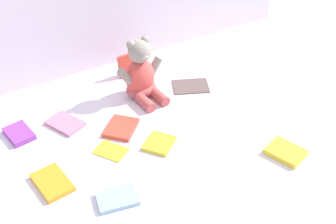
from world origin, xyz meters
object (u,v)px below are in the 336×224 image
book_case_0 (121,128)px  book_case_2 (111,150)px  book_case_6 (65,123)px  book_case_8 (159,143)px  book_case_9 (117,199)px  book_case_5 (127,65)px  teddy_bear (141,75)px  book_case_7 (19,134)px  book_case_4 (52,182)px  book_case_1 (286,152)px  book_case_3 (191,86)px

book_case_0 → book_case_2: bearing=92.8°
book_case_6 → book_case_8: same height
book_case_8 → book_case_9: size_ratio=0.83×
book_case_5 → book_case_8: (-0.10, -0.43, -0.04)m
book_case_6 → book_case_2: bearing=-92.9°
book_case_2 → book_case_6: size_ratio=0.82×
book_case_0 → book_case_9: size_ratio=1.00×
book_case_5 → book_case_8: book_case_5 is taller
teddy_bear → book_case_7: bearing=175.7°
teddy_bear → book_case_2: size_ratio=2.30×
book_case_7 → teddy_bear: bearing=171.5°
book_case_4 → book_case_9: (0.14, -0.16, -0.00)m
book_case_9 → book_case_8: bearing=-45.0°
book_case_2 → book_case_4: book_case_4 is taller
book_case_8 → book_case_6: bearing=4.3°
book_case_1 → book_case_8: book_case_1 is taller
book_case_1 → book_case_2: size_ratio=1.13×
book_case_4 → book_case_7: bearing=87.8°
book_case_4 → teddy_bear: bearing=24.6°
book_case_3 → book_case_4: 0.67m
book_case_1 → book_case_2: bearing=-50.5°
teddy_bear → book_case_6: bearing=179.9°
book_case_0 → book_case_3: 0.36m
book_case_8 → book_case_4: bearing=51.1°
book_case_0 → book_case_4: same height
teddy_bear → book_case_2: bearing=-140.4°
book_case_1 → book_case_3: (-0.05, 0.48, -0.00)m
book_case_0 → book_case_3: bearing=-118.3°
book_case_3 → book_case_7: size_ratio=1.29×
book_case_2 → book_case_8: size_ratio=1.06×
book_case_5 → book_case_6: 0.37m
book_case_2 → book_case_3: size_ratio=0.74×
book_case_1 → book_case_6: book_case_1 is taller
book_case_5 → book_case_8: 0.44m
book_case_8 → book_case_3: bearing=-87.0°
book_case_3 → book_case_4: bearing=133.5°
book_case_3 → book_case_9: size_ratio=1.20×
book_case_1 → book_case_0: bearing=-62.2°
book_case_0 → book_case_9: bearing=108.2°
book_case_2 → book_case_8: 0.16m
book_case_4 → book_case_9: size_ratio=1.15×
book_case_5 → book_case_1: bearing=-76.2°
book_case_3 → book_case_4: size_ratio=1.04×
book_case_7 → book_case_3: bearing=167.0°
book_case_6 → book_case_9: book_case_9 is taller
book_case_1 → book_case_6: size_ratio=0.92×
book_case_8 → book_case_5: bearing=-50.3°
book_case_3 → book_case_0: bearing=129.8°
book_case_6 → book_case_5: bearing=4.1°
book_case_3 → book_case_5: (-0.17, 0.20, 0.04)m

